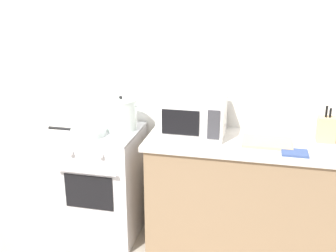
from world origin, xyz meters
name	(u,v)px	position (x,y,z in m)	size (l,w,h in m)	color
back_wall	(189,84)	(0.30, 0.97, 1.25)	(4.40, 0.10, 2.50)	silver
lower_cabinet_right	(255,199)	(0.90, 0.62, 0.44)	(1.64, 0.56, 0.88)	#8C7051
countertop_right	(259,144)	(0.90, 0.62, 0.90)	(1.70, 0.60, 0.04)	beige
stove	(104,182)	(-0.35, 0.60, 0.46)	(0.60, 0.64, 0.92)	silver
stock_pot	(121,114)	(-0.19, 0.66, 1.05)	(0.34, 0.26, 0.28)	silver
frying_pan	(88,132)	(-0.41, 0.48, 0.95)	(0.47, 0.27, 0.05)	silver
microwave	(193,116)	(0.38, 0.68, 1.07)	(0.50, 0.37, 0.30)	white
cutting_board	(267,142)	(0.96, 0.60, 0.93)	(0.36, 0.26, 0.02)	tan
knife_block	(326,129)	(1.38, 0.74, 1.02)	(0.13, 0.10, 0.28)	tan
oven_mitt	(295,153)	(1.14, 0.44, 0.93)	(0.18, 0.14, 0.02)	#33477A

